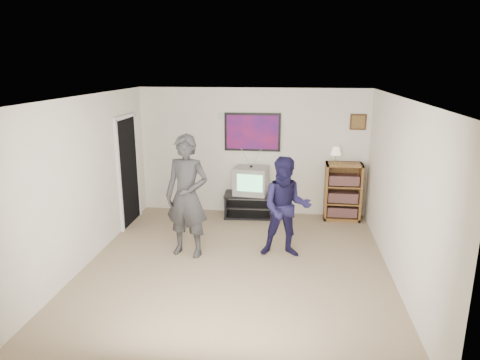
% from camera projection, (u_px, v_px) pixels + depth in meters
% --- Properties ---
extents(room_shell, '(4.51, 5.00, 2.51)m').
position_uv_depth(room_shell, '(239.00, 180.00, 6.40)').
color(room_shell, '#816652').
rests_on(room_shell, ground).
extents(media_stand, '(0.97, 0.58, 0.47)m').
position_uv_depth(media_stand, '(249.00, 205.00, 8.48)').
color(media_stand, black).
rests_on(media_stand, room_shell).
extents(crt_television, '(0.68, 0.60, 0.53)m').
position_uv_depth(crt_television, '(251.00, 180.00, 8.34)').
color(crt_television, gray).
rests_on(crt_television, media_stand).
extents(bookshelf, '(0.68, 0.39, 1.12)m').
position_uv_depth(bookshelf, '(343.00, 192.00, 8.23)').
color(bookshelf, '#58371A').
rests_on(bookshelf, room_shell).
extents(table_lamp, '(0.19, 0.19, 0.31)m').
position_uv_depth(table_lamp, '(336.00, 155.00, 8.05)').
color(table_lamp, beige).
rests_on(table_lamp, bookshelf).
extents(person_tall, '(0.78, 0.59, 1.92)m').
position_uv_depth(person_tall, '(187.00, 196.00, 6.59)').
color(person_tall, '#2B2C2E').
rests_on(person_tall, room_shell).
extents(person_short, '(0.81, 0.64, 1.59)m').
position_uv_depth(person_short, '(286.00, 208.00, 6.58)').
color(person_short, '#171437').
rests_on(person_short, room_shell).
extents(controller_left, '(0.07, 0.13, 0.04)m').
position_uv_depth(controller_left, '(191.00, 176.00, 6.76)').
color(controller_left, white).
rests_on(controller_left, person_tall).
extents(controller_right, '(0.09, 0.14, 0.04)m').
position_uv_depth(controller_right, '(287.00, 188.00, 6.71)').
color(controller_right, white).
rests_on(controller_right, person_short).
extents(poster, '(1.10, 0.03, 0.75)m').
position_uv_depth(poster, '(252.00, 132.00, 8.34)').
color(poster, black).
rests_on(poster, room_shell).
extents(air_vent, '(0.28, 0.02, 0.14)m').
position_uv_depth(air_vent, '(224.00, 116.00, 8.33)').
color(air_vent, white).
rests_on(air_vent, room_shell).
extents(small_picture, '(0.30, 0.03, 0.30)m').
position_uv_depth(small_picture, '(358.00, 122.00, 8.05)').
color(small_picture, '#3F1E14').
rests_on(small_picture, room_shell).
extents(doorway, '(0.03, 0.85, 2.00)m').
position_uv_depth(doorway, '(128.00, 172.00, 7.93)').
color(doorway, black).
rests_on(doorway, room_shell).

